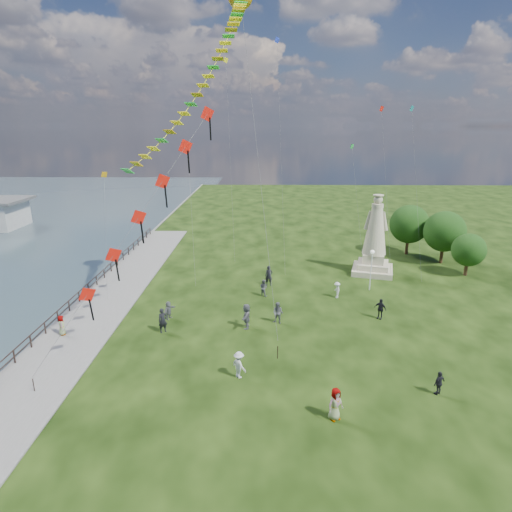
{
  "coord_description": "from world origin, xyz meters",
  "views": [
    {
      "loc": [
        -0.48,
        -21.88,
        14.58
      ],
      "look_at": [
        -1.0,
        8.0,
        5.5
      ],
      "focal_mm": 30.0,
      "sensor_mm": 36.0,
      "label": 1
    }
  ],
  "objects_px": {
    "person_0": "(163,320)",
    "person_1": "(278,313)",
    "person_6": "(269,276)",
    "statue": "(374,244)",
    "person_4": "(335,404)",
    "person_11": "(247,316)",
    "person_10": "(62,326)",
    "person_5": "(169,310)",
    "person_8": "(337,290)",
    "person_7": "(264,288)",
    "person_9": "(380,309)",
    "person_2": "(239,365)",
    "lamppost": "(372,261)",
    "person_3": "(439,383)"
  },
  "relations": [
    {
      "from": "person_3",
      "to": "person_4",
      "type": "xyz_separation_m",
      "value": [
        -6.21,
        -2.25,
        0.18
      ]
    },
    {
      "from": "person_0",
      "to": "person_7",
      "type": "relative_size",
      "value": 1.21
    },
    {
      "from": "person_10",
      "to": "person_11",
      "type": "xyz_separation_m",
      "value": [
        13.3,
        1.53,
        0.22
      ]
    },
    {
      "from": "person_11",
      "to": "person_3",
      "type": "bearing_deg",
      "value": 55.95
    },
    {
      "from": "person_2",
      "to": "person_8",
      "type": "xyz_separation_m",
      "value": [
        7.97,
        12.72,
        -0.12
      ]
    },
    {
      "from": "person_8",
      "to": "person_4",
      "type": "bearing_deg",
      "value": -16.88
    },
    {
      "from": "person_5",
      "to": "person_0",
      "type": "bearing_deg",
      "value": -156.38
    },
    {
      "from": "person_5",
      "to": "person_9",
      "type": "relative_size",
      "value": 0.87
    },
    {
      "from": "person_10",
      "to": "person_8",
      "type": "bearing_deg",
      "value": -91.09
    },
    {
      "from": "person_6",
      "to": "person_9",
      "type": "height_order",
      "value": "person_6"
    },
    {
      "from": "statue",
      "to": "person_7",
      "type": "height_order",
      "value": "statue"
    },
    {
      "from": "person_4",
      "to": "person_9",
      "type": "height_order",
      "value": "person_4"
    },
    {
      "from": "person_7",
      "to": "person_9",
      "type": "bearing_deg",
      "value": -170.0
    },
    {
      "from": "person_10",
      "to": "person_11",
      "type": "bearing_deg",
      "value": -104.32
    },
    {
      "from": "statue",
      "to": "person_4",
      "type": "distance_m",
      "value": 24.65
    },
    {
      "from": "person_7",
      "to": "person_11",
      "type": "relative_size",
      "value": 0.8
    },
    {
      "from": "person_1",
      "to": "person_8",
      "type": "height_order",
      "value": "person_1"
    },
    {
      "from": "person_2",
      "to": "person_9",
      "type": "distance_m",
      "value": 13.6
    },
    {
      "from": "person_5",
      "to": "person_8",
      "type": "bearing_deg",
      "value": -49.81
    },
    {
      "from": "person_11",
      "to": "statue",
      "type": "bearing_deg",
      "value": 137.88
    },
    {
      "from": "person_3",
      "to": "person_4",
      "type": "height_order",
      "value": "person_4"
    },
    {
      "from": "person_3",
      "to": "person_7",
      "type": "xyz_separation_m",
      "value": [
        -9.91,
        14.6,
        0.05
      ]
    },
    {
      "from": "person_6",
      "to": "person_7",
      "type": "distance_m",
      "value": 2.68
    },
    {
      "from": "person_8",
      "to": "person_10",
      "type": "bearing_deg",
      "value": -77.45
    },
    {
      "from": "person_6",
      "to": "person_9",
      "type": "bearing_deg",
      "value": -39.86
    },
    {
      "from": "person_0",
      "to": "person_1",
      "type": "distance_m",
      "value": 8.66
    },
    {
      "from": "statue",
      "to": "person_2",
      "type": "relative_size",
      "value": 4.79
    },
    {
      "from": "lamppost",
      "to": "person_9",
      "type": "relative_size",
      "value": 2.3
    },
    {
      "from": "person_6",
      "to": "person_11",
      "type": "xyz_separation_m",
      "value": [
        -1.78,
        -9.04,
        -0.0
      ]
    },
    {
      "from": "statue",
      "to": "person_4",
      "type": "relative_size",
      "value": 4.52
    },
    {
      "from": "statue",
      "to": "person_4",
      "type": "bearing_deg",
      "value": -92.36
    },
    {
      "from": "person_8",
      "to": "person_5",
      "type": "bearing_deg",
      "value": -79.04
    },
    {
      "from": "person_3",
      "to": "person_8",
      "type": "height_order",
      "value": "person_8"
    },
    {
      "from": "person_0",
      "to": "person_3",
      "type": "xyz_separation_m",
      "value": [
        17.31,
        -7.37,
        -0.21
      ]
    },
    {
      "from": "person_1",
      "to": "person_9",
      "type": "height_order",
      "value": "person_1"
    },
    {
      "from": "person_1",
      "to": "person_3",
      "type": "xyz_separation_m",
      "value": [
        8.8,
        -8.98,
        -0.14
      ]
    },
    {
      "from": "statue",
      "to": "person_0",
      "type": "bearing_deg",
      "value": -128.03
    },
    {
      "from": "statue",
      "to": "person_10",
      "type": "height_order",
      "value": "statue"
    },
    {
      "from": "statue",
      "to": "person_11",
      "type": "relative_size",
      "value": 4.22
    },
    {
      "from": "person_0",
      "to": "person_9",
      "type": "xyz_separation_m",
      "value": [
        16.58,
        2.6,
        -0.09
      ]
    },
    {
      "from": "person_4",
      "to": "person_6",
      "type": "relative_size",
      "value": 0.93
    },
    {
      "from": "person_9",
      "to": "person_2",
      "type": "bearing_deg",
      "value": -101.06
    },
    {
      "from": "person_7",
      "to": "person_8",
      "type": "distance_m",
      "value": 6.5
    },
    {
      "from": "person_2",
      "to": "person_7",
      "type": "xyz_separation_m",
      "value": [
        1.47,
        13.08,
        -0.08
      ]
    },
    {
      "from": "person_0",
      "to": "person_9",
      "type": "bearing_deg",
      "value": -25.28
    },
    {
      "from": "person_1",
      "to": "person_5",
      "type": "relative_size",
      "value": 1.17
    },
    {
      "from": "person_4",
      "to": "lamppost",
      "type": "bearing_deg",
      "value": 41.47
    },
    {
      "from": "person_1",
      "to": "person_8",
      "type": "xyz_separation_m",
      "value": [
        5.38,
        5.26,
        -0.13
      ]
    },
    {
      "from": "person_0",
      "to": "person_6",
      "type": "bearing_deg",
      "value": 17.09
    },
    {
      "from": "statue",
      "to": "person_2",
      "type": "xyz_separation_m",
      "value": [
        -12.78,
        -19.58,
        -2.22
      ]
    }
  ]
}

